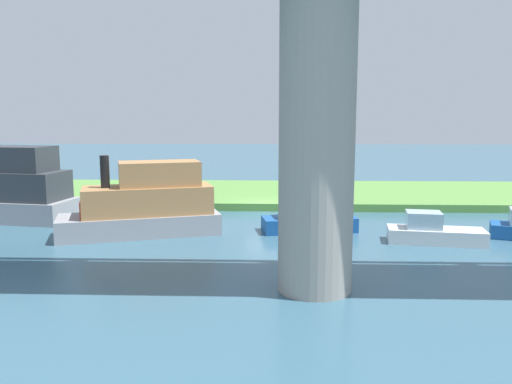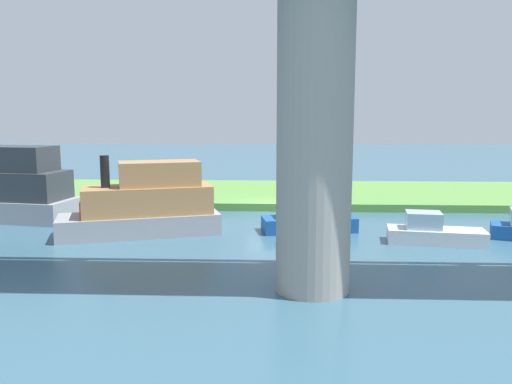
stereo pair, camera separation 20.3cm
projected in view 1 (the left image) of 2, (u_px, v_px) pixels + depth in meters
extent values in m
plane|color=#386075|center=(265.00, 212.00, 32.85)|extent=(160.00, 160.00, 0.00)
cube|color=#5B9342|center=(266.00, 194.00, 38.75)|extent=(80.00, 12.00, 0.50)
cylinder|color=#9E998E|center=(317.00, 136.00, 17.30)|extent=(2.57, 2.57, 10.74)
cylinder|color=#2D334C|center=(311.00, 194.00, 34.92)|extent=(0.29, 0.29, 0.55)
cylinder|color=red|center=(311.00, 186.00, 34.84)|extent=(0.50, 0.50, 0.60)
sphere|color=tan|center=(311.00, 180.00, 34.77)|extent=(0.24, 0.24, 0.24)
cylinder|color=brown|center=(336.00, 195.00, 33.51)|extent=(0.20, 0.20, 0.92)
cube|color=#33383D|center=(3.00, 185.00, 30.05)|extent=(7.76, 3.90, 1.65)
cube|color=#33383D|center=(12.00, 159.00, 29.69)|extent=(4.95, 3.04, 1.44)
cube|color=white|center=(436.00, 236.00, 24.69)|extent=(4.69, 2.24, 0.70)
cube|color=silver|center=(424.00, 220.00, 24.69)|extent=(1.79, 1.50, 0.80)
cube|color=#195199|center=(309.00, 224.00, 27.23)|extent=(5.12, 2.57, 0.76)
cube|color=silver|center=(297.00, 209.00, 27.02)|extent=(1.98, 1.68, 0.87)
cube|color=#99999E|center=(140.00, 224.00, 26.39)|extent=(8.48, 5.04, 1.07)
cube|color=#B27F4C|center=(148.00, 200.00, 26.33)|extent=(6.87, 4.29, 1.43)
cube|color=#B27F4C|center=(160.00, 174.00, 26.30)|extent=(4.46, 3.18, 1.25)
cylinder|color=black|center=(105.00, 172.00, 25.55)|extent=(0.45, 0.45, 1.61)
cube|color=#D84C2D|center=(95.00, 208.00, 25.67)|extent=(1.86, 1.97, 0.80)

